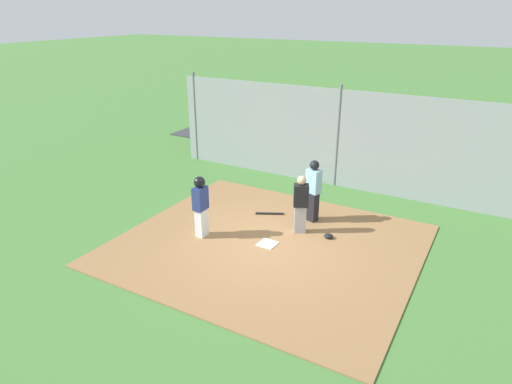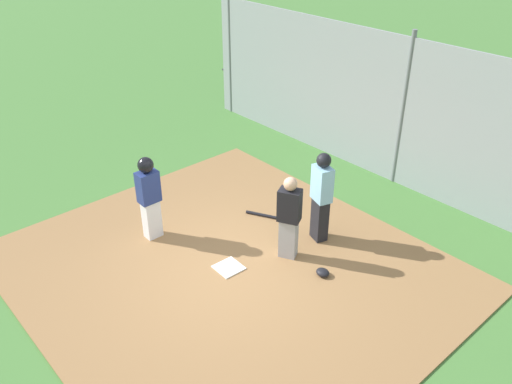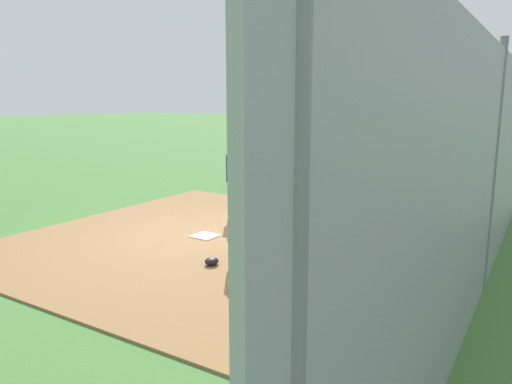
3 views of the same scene
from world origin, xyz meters
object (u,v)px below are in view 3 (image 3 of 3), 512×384
object	(u,v)px
umpire	(280,203)
home_plate	(205,236)
runner	(236,174)
catcher_mask	(212,261)
catcher	(238,204)
baseball_bat	(299,237)

from	to	relation	value
umpire	home_plate	bearing A→B (deg)	4.99
runner	catcher_mask	xyz separation A→B (m)	(-2.92, -1.50, -0.88)
catcher	catcher_mask	distance (m)	1.10
umpire	catcher_mask	xyz separation A→B (m)	(-0.80, 0.77, -0.87)
catcher	runner	distance (m)	2.58
home_plate	baseball_bat	size ratio (longest dim) A/B	0.54
catcher_mask	runner	bearing A→B (deg)	27.14
catcher	baseball_bat	world-z (taller)	catcher
catcher	catcher_mask	xyz separation A→B (m)	(-0.80, -0.04, -0.76)
umpire	catcher_mask	bearing A→B (deg)	63.96
umpire	catcher	bearing A→B (deg)	17.83
umpire	baseball_bat	distance (m)	1.52
catcher	runner	xyz separation A→B (m)	(2.13, 1.46, 0.12)
umpire	baseball_bat	world-z (taller)	umpire
catcher	runner	bearing A→B (deg)	-82.78
catcher	catcher_mask	world-z (taller)	catcher
umpire	runner	size ratio (longest dim) A/B	1.07
runner	catcher_mask	bearing A→B (deg)	27.42
baseball_bat	catcher_mask	bearing A→B (deg)	-41.86
home_plate	catcher	xyz separation A→B (m)	(-0.42, -1.02, 0.81)
catcher_mask	umpire	bearing A→B (deg)	-43.98
umpire	baseball_bat	bearing A→B (deg)	-60.21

